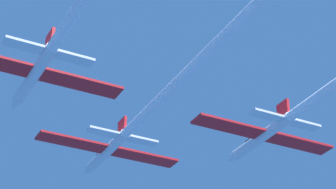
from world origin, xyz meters
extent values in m
cylinder|color=white|center=(-0.47, -0.05, 0.40)|extent=(1.06, 9.65, 1.06)
cone|color=white|center=(-0.47, 5.84, 0.40)|extent=(1.04, 2.12, 1.04)
ellipsoid|color=black|center=(-0.47, 2.08, 0.85)|extent=(0.74, 1.93, 0.53)
cube|color=red|center=(-4.67, -0.53, 0.40)|extent=(7.34, 2.12, 0.23)
cube|color=red|center=(3.73, -0.53, 0.40)|extent=(7.34, 2.12, 0.23)
cube|color=red|center=(-0.47, -3.91, 1.70)|extent=(0.28, 1.74, 1.54)
cube|color=white|center=(-2.65, -4.10, 0.40)|extent=(3.30, 1.27, 0.23)
cube|color=white|center=(1.71, -4.10, 0.40)|extent=(3.30, 1.27, 0.23)
cylinder|color=white|center=(-0.47, -22.23, 0.40)|extent=(0.96, 34.71, 0.96)
cylinder|color=white|center=(-12.37, -12.06, 0.10)|extent=(1.06, 9.65, 1.06)
cone|color=white|center=(-12.37, -6.17, 0.10)|extent=(1.04, 2.12, 1.04)
ellipsoid|color=black|center=(-12.37, -9.93, 0.55)|extent=(0.74, 1.93, 0.53)
cube|color=red|center=(-8.17, -12.54, 0.10)|extent=(7.34, 2.12, 0.23)
cube|color=red|center=(-12.37, -15.92, 1.40)|extent=(0.28, 1.74, 1.54)
cube|color=white|center=(-14.55, -16.11, 0.10)|extent=(3.30, 1.27, 0.23)
cube|color=white|center=(-10.19, -16.11, 0.10)|extent=(3.30, 1.27, 0.23)
cylinder|color=white|center=(11.49, -11.63, -0.28)|extent=(1.06, 9.65, 1.06)
cone|color=white|center=(11.49, -5.74, -0.28)|extent=(1.04, 2.12, 1.04)
ellipsoid|color=black|center=(11.49, -9.51, 0.17)|extent=(0.74, 1.93, 0.53)
cube|color=red|center=(7.29, -12.11, -0.28)|extent=(7.34, 2.12, 0.23)
cube|color=red|center=(15.69, -12.11, -0.28)|extent=(7.34, 2.12, 0.23)
cube|color=red|center=(11.49, -15.49, 1.02)|extent=(0.28, 1.74, 1.54)
cube|color=white|center=(9.31, -15.69, -0.28)|extent=(3.30, 1.27, 0.23)
cube|color=white|center=(13.67, -15.69, -0.28)|extent=(3.30, 1.27, 0.23)
camera|label=1|loc=(-25.47, -63.03, -31.52)|focal=74.42mm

